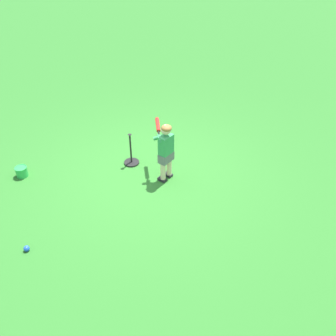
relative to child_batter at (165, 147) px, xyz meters
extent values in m
plane|color=#2D7528|center=(0.25, -0.18, -0.65)|extent=(40.00, 40.00, 0.00)
cube|color=#232328|center=(0.06, 0.07, -0.63)|extent=(0.17, 0.17, 0.05)
cylinder|color=beige|center=(0.05, 0.09, -0.44)|extent=(0.09, 0.09, 0.34)
cube|color=#232328|center=(-0.05, -0.05, -0.63)|extent=(0.17, 0.17, 0.05)
cylinder|color=beige|center=(-0.07, -0.03, -0.44)|extent=(0.09, 0.09, 0.34)
cube|color=slate|center=(-0.01, 0.03, -0.19)|extent=(0.30, 0.30, 0.16)
cube|color=#339351|center=(-0.01, 0.03, 0.06)|extent=(0.28, 0.28, 0.34)
sphere|color=beige|center=(-0.01, 0.03, 0.34)|extent=(0.17, 0.17, 0.17)
ellipsoid|color=olive|center=(-0.02, 0.03, 0.37)|extent=(0.25, 0.25, 0.11)
sphere|color=red|center=(0.09, -0.07, 0.15)|extent=(0.04, 0.04, 0.04)
cylinder|color=black|center=(0.09, -0.16, 0.16)|extent=(0.03, 0.14, 0.05)
cylinder|color=red|center=(0.09, -0.40, 0.20)|extent=(0.07, 0.35, 0.11)
sphere|color=red|center=(0.08, -0.57, 0.22)|extent=(0.07, 0.07, 0.07)
cylinder|color=#339351|center=(0.09, -0.02, 0.16)|extent=(0.07, 0.31, 0.14)
cylinder|color=#339351|center=(0.04, -0.07, 0.16)|extent=(0.31, 0.07, 0.14)
sphere|color=blue|center=(2.10, 1.45, -0.61)|extent=(0.08, 0.08, 0.08)
cylinder|color=black|center=(0.58, -0.51, -0.64)|extent=(0.28, 0.28, 0.03)
cylinder|color=black|center=(0.58, -0.51, -0.35)|extent=(0.03, 0.03, 0.55)
cone|color=black|center=(0.58, -0.51, -0.05)|extent=(0.07, 0.07, 0.04)
cylinder|color=green|center=(2.52, -0.33, -0.56)|extent=(0.20, 0.20, 0.18)
torus|color=green|center=(2.52, -0.33, -0.47)|extent=(0.22, 0.22, 0.02)
camera|label=1|loc=(0.52, 5.12, 3.32)|focal=39.36mm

